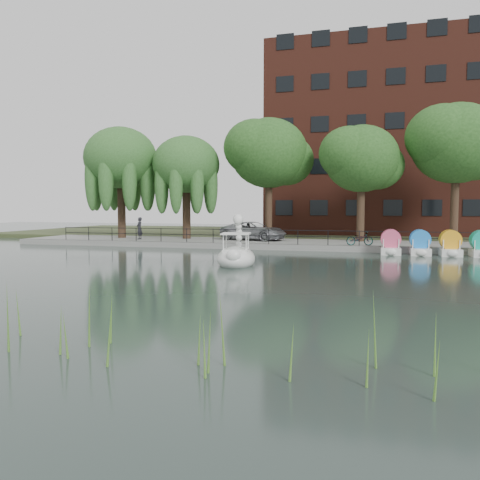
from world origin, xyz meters
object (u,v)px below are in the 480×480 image
at_px(minivan, 254,229).
at_px(swan_boat, 236,254).
at_px(pedestrian, 139,227).
at_px(bicycle, 360,238).

xyz_separation_m(minivan, swan_boat, (2.08, -12.24, -0.65)).
xyz_separation_m(pedestrian, swan_boat, (10.87, -10.67, -0.83)).
bearing_deg(minivan, pedestrian, 114.21).
relative_size(pedestrian, swan_boat, 0.60).
bearing_deg(swan_boat, pedestrian, 125.76).
bearing_deg(swan_boat, bicycle, 47.79).
relative_size(bicycle, pedestrian, 0.87).
relative_size(minivan, bicycle, 3.37).
bearing_deg(pedestrian, bicycle, 81.54).
height_order(pedestrian, swan_boat, swan_boat).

